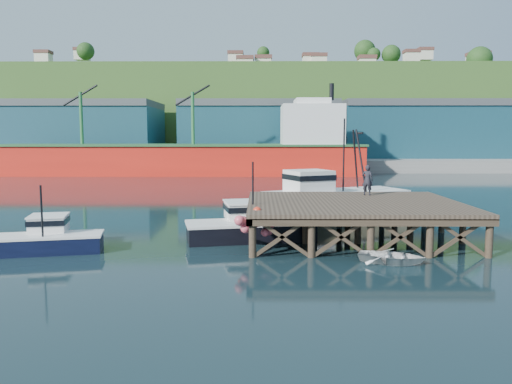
{
  "coord_description": "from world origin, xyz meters",
  "views": [
    {
      "loc": [
        0.14,
        -28.35,
        5.83
      ],
      "look_at": [
        -0.08,
        2.0,
        2.44
      ],
      "focal_mm": 35.0,
      "sensor_mm": 36.0,
      "label": 1
    }
  ],
  "objects_px": {
    "boat_navy": "(46,238)",
    "dinghy": "(392,257)",
    "trawler": "(333,196)",
    "dockworker": "(367,180)",
    "boat_black": "(249,225)"
  },
  "relations": [
    {
      "from": "trawler",
      "to": "dockworker",
      "type": "distance_m",
      "value": 5.61
    },
    {
      "from": "boat_black",
      "to": "dinghy",
      "type": "bearing_deg",
      "value": -51.21
    },
    {
      "from": "boat_black",
      "to": "dinghy",
      "type": "relative_size",
      "value": 2.5
    },
    {
      "from": "boat_navy",
      "to": "dinghy",
      "type": "height_order",
      "value": "boat_navy"
    },
    {
      "from": "boat_navy",
      "to": "boat_black",
      "type": "height_order",
      "value": "boat_black"
    },
    {
      "from": "boat_black",
      "to": "dinghy",
      "type": "height_order",
      "value": "boat_black"
    },
    {
      "from": "dinghy",
      "to": "dockworker",
      "type": "distance_m",
      "value": 9.31
    },
    {
      "from": "boat_black",
      "to": "dinghy",
      "type": "xyz_separation_m",
      "value": [
        6.68,
        -5.47,
        -0.5
      ]
    },
    {
      "from": "dinghy",
      "to": "dockworker",
      "type": "height_order",
      "value": "dockworker"
    },
    {
      "from": "boat_navy",
      "to": "trawler",
      "type": "distance_m",
      "value": 20.13
    },
    {
      "from": "boat_black",
      "to": "trawler",
      "type": "distance_m",
      "value": 10.52
    },
    {
      "from": "trawler",
      "to": "dockworker",
      "type": "relative_size",
      "value": 5.88
    },
    {
      "from": "trawler",
      "to": "dockworker",
      "type": "xyz_separation_m",
      "value": [
        1.35,
        -5.2,
        1.62
      ]
    },
    {
      "from": "trawler",
      "to": "dinghy",
      "type": "height_order",
      "value": "trawler"
    },
    {
      "from": "dockworker",
      "to": "dinghy",
      "type": "bearing_deg",
      "value": 110.41
    }
  ]
}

